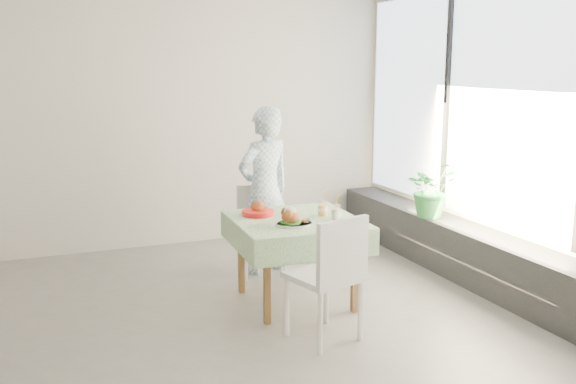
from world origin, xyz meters
name	(u,v)px	position (x,y,z in m)	size (l,w,h in m)	color
floor	(186,332)	(0.00, 0.00, 0.00)	(6.00, 6.00, 0.00)	#64615E
wall_back	(130,123)	(0.00, 2.50, 1.40)	(6.00, 0.02, 2.80)	beige
wall_front	(327,236)	(0.00, -2.50, 1.40)	(6.00, 0.02, 2.80)	beige
wall_right	(510,135)	(3.00, 0.00, 1.40)	(0.02, 5.00, 2.80)	beige
window_pane	(509,107)	(2.97, 0.00, 1.65)	(0.01, 4.80, 2.18)	#D1E0F9
window_ledge	(484,260)	(2.80, 0.00, 0.25)	(0.40, 4.80, 0.50)	black
cafe_table	(296,251)	(1.03, 0.28, 0.46)	(1.08, 1.08, 0.74)	brown
chair_far	(260,247)	(1.01, 1.13, 0.26)	(0.47, 0.47, 0.86)	white
chair_near	(325,301)	(0.94, -0.51, 0.30)	(0.56, 0.56, 0.96)	white
diner	(265,191)	(1.07, 1.17, 0.82)	(0.60, 0.39, 1.64)	#7EABCA
main_dish	(292,219)	(0.92, 0.09, 0.79)	(0.31, 0.31, 0.16)	white
juice_cup_orange	(323,209)	(1.29, 0.30, 0.80)	(0.09, 0.09, 0.25)	white
juice_cup_lemonade	(336,213)	(1.34, 0.15, 0.80)	(0.09, 0.09, 0.24)	white
second_dish	(258,211)	(0.78, 0.52, 0.78)	(0.28, 0.28, 0.13)	red
potted_plant	(431,189)	(2.71, 0.76, 0.79)	(0.52, 0.45, 0.57)	#277738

